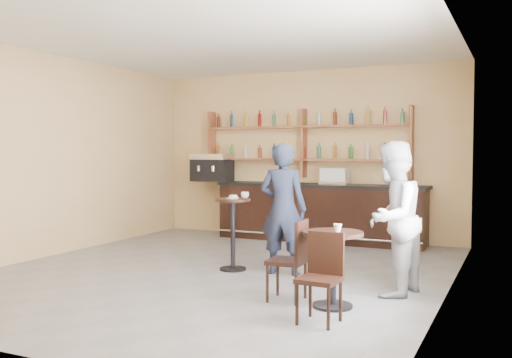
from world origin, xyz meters
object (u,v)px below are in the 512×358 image
at_px(chair_south, 319,279).
at_px(patron_second, 392,218).
at_px(pastry_case, 335,176).
at_px(man_main, 283,209).
at_px(cafe_table, 333,269).
at_px(bar_counter, 320,213).
at_px(espresso_machine, 212,168).
at_px(pedestal_table, 233,234).
at_px(chair_west, 287,260).

distance_m(chair_south, patron_second, 1.52).
relative_size(pastry_case, man_main, 0.28).
bearing_deg(cafe_table, bar_counter, 110.45).
bearing_deg(man_main, cafe_table, 124.76).
bearing_deg(espresso_machine, chair_south, -54.42).
height_order(bar_counter, pedestal_table, bar_counter).
relative_size(bar_counter, pastry_case, 7.92).
bearing_deg(pedestal_table, cafe_table, -34.07).
height_order(man_main, chair_west, man_main).
relative_size(espresso_machine, pastry_case, 1.54).
bearing_deg(chair_south, espresso_machine, 132.78).
height_order(pastry_case, chair_south, pastry_case).
height_order(espresso_machine, pedestal_table, espresso_machine).
xyz_separation_m(espresso_machine, man_main, (2.73, -2.90, -0.44)).
height_order(bar_counter, patron_second, patron_second).
relative_size(man_main, chair_west, 1.97).
height_order(espresso_machine, cafe_table, espresso_machine).
xyz_separation_m(bar_counter, cafe_table, (1.56, -4.19, -0.12)).
height_order(man_main, chair_south, man_main).
relative_size(chair_west, chair_south, 1.04).
height_order(cafe_table, chair_south, chair_south).
bearing_deg(chair_west, pastry_case, -172.95).
distance_m(bar_counter, chair_south, 5.05).
xyz_separation_m(espresso_machine, chair_west, (3.28, -4.14, -0.88)).
bearing_deg(chair_south, chair_west, 136.48).
xyz_separation_m(man_main, cafe_table, (1.10, -1.29, -0.48)).
relative_size(bar_counter, espresso_machine, 5.14).
distance_m(pastry_case, chair_south, 5.03).
bearing_deg(patron_second, pastry_case, -142.01).
xyz_separation_m(pedestal_table, man_main, (0.74, 0.05, 0.38)).
height_order(pastry_case, man_main, man_main).
height_order(man_main, cafe_table, man_main).
xyz_separation_m(man_main, patron_second, (1.56, -0.50, 0.00)).
bearing_deg(chair_west, espresso_machine, -144.40).
distance_m(bar_counter, cafe_table, 4.47).
height_order(chair_west, patron_second, patron_second).
bearing_deg(man_main, pedestal_table, -2.12).
bearing_deg(bar_counter, patron_second, -59.23).
xyz_separation_m(cafe_table, chair_south, (0.05, -0.60, 0.03)).
bearing_deg(espresso_machine, pedestal_table, -59.38).
bearing_deg(pastry_case, patron_second, -56.17).
distance_m(pedestal_table, chair_south, 2.64).
height_order(pedestal_table, patron_second, patron_second).
xyz_separation_m(espresso_machine, chair_south, (3.88, -4.79, -0.90)).
relative_size(espresso_machine, chair_west, 0.84).
xyz_separation_m(chair_south, patron_second, (0.41, 1.39, 0.45)).
xyz_separation_m(bar_counter, pedestal_table, (-0.28, -2.95, -0.03)).
bearing_deg(chair_west, pedestal_table, -135.59).
relative_size(pedestal_table, patron_second, 0.56).
bearing_deg(chair_west, cafe_table, 82.02).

